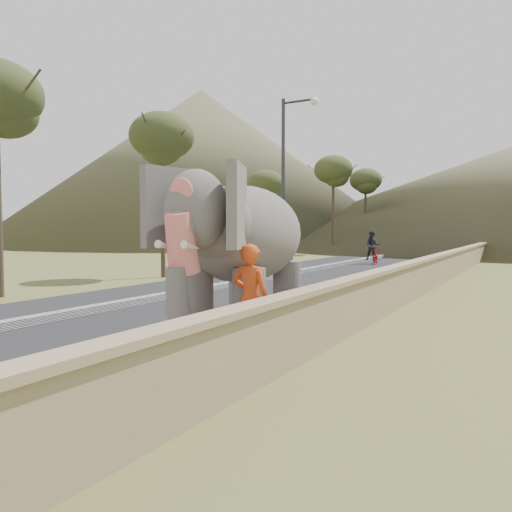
% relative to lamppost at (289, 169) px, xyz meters
% --- Properties ---
extents(ground, '(160.00, 160.00, 0.00)m').
position_rel_lamppost_xyz_m(ground, '(4.69, -15.89, -4.87)').
color(ground, olive).
rests_on(ground, ground).
extents(road, '(7.00, 120.00, 0.03)m').
position_rel_lamppost_xyz_m(road, '(-0.31, -5.89, -4.86)').
color(road, black).
rests_on(road, ground).
extents(median, '(0.35, 120.00, 0.22)m').
position_rel_lamppost_xyz_m(median, '(-0.31, -5.89, -4.76)').
color(median, black).
rests_on(median, ground).
extents(walkway, '(3.00, 120.00, 0.15)m').
position_rel_lamppost_xyz_m(walkway, '(4.69, -5.89, -4.80)').
color(walkway, '#9E9687').
rests_on(walkway, ground).
extents(parapet, '(0.30, 120.00, 1.10)m').
position_rel_lamppost_xyz_m(parapet, '(6.34, -5.89, -4.32)').
color(parapet, tan).
rests_on(parapet, ground).
extents(lamppost, '(1.76, 0.36, 8.00)m').
position_rel_lamppost_xyz_m(lamppost, '(0.00, 0.00, 0.00)').
color(lamppost, '#333238').
rests_on(lamppost, ground).
extents(signboard, '(0.60, 0.08, 2.40)m').
position_rel_lamppost_xyz_m(signboard, '(0.19, -0.10, -3.23)').
color(signboard, '#2D2D33').
rests_on(signboard, ground).
extents(hill_left, '(60.00, 60.00, 22.00)m').
position_rel_lamppost_xyz_m(hill_left, '(-33.31, 39.11, 6.13)').
color(hill_left, brown).
rests_on(hill_left, ground).
extents(elephant_and_man, '(2.57, 4.50, 3.12)m').
position_rel_lamppost_xyz_m(elephant_and_man, '(4.71, -11.64, -3.17)').
color(elephant_and_man, slate).
rests_on(elephant_and_man, ground).
extents(motorcyclist, '(1.19, 1.89, 2.05)m').
position_rel_lamppost_xyz_m(motorcyclist, '(1.04, 9.63, -4.06)').
color(motorcyclist, maroon).
rests_on(motorcyclist, ground).
extents(trees, '(41.83, 42.37, 8.85)m').
position_rel_lamppost_xyz_m(trees, '(5.85, 14.04, -0.90)').
color(trees, '#473828').
rests_on(trees, ground).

